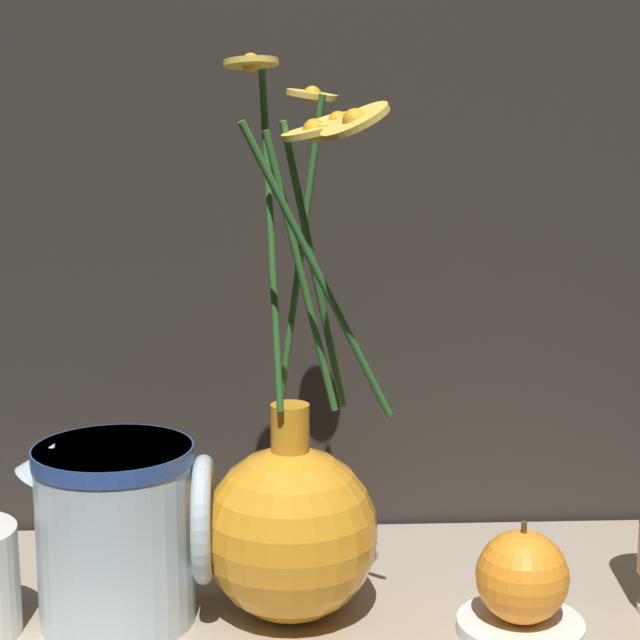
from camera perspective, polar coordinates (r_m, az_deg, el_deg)
The scene contains 6 objects.
ground_plane at distance 0.83m, azimuth 0.67°, elevation -15.96°, with size 6.00×6.00×0.00m, color black.
shelf at distance 0.83m, azimuth 0.67°, elevation -15.59°, with size 0.70×0.34×0.01m.
vase_with_flowers at distance 0.79m, azimuth -1.55°, elevation -10.64°, with size 0.14×0.19×0.40m.
ceramic_pitcher at distance 0.80m, azimuth -10.62°, elevation -10.74°, with size 0.14×0.12×0.14m.
saucer_plate at distance 0.81m, azimuth 10.64°, elevation -15.77°, with size 0.09×0.09×0.01m.
orange_fruit at distance 0.79m, azimuth 10.73°, elevation -13.30°, with size 0.07×0.07×0.07m.
Camera 1 is at (-0.04, -0.74, 0.37)m, focal length 60.00 mm.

